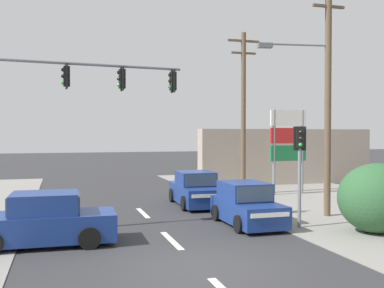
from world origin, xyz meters
The scene contains 13 objects.
ground_plane centered at (0.00, 0.00, 0.00)m, with size 140.00×140.00×0.00m, color #303033.
lane_dash_mid centered at (0.00, 3.00, 0.00)m, with size 0.20×2.40×0.01m, color silver.
lane_dash_far centered at (0.00, 8.00, 0.00)m, with size 0.20×2.40×0.01m, color silver.
utility_pole_midground_right centered at (6.81, 5.20, 5.09)m, with size 3.77×0.67×9.45m.
utility_pole_background_right centered at (6.22, 12.03, 4.61)m, with size 1.80×0.26×8.75m.
traffic_signal_mast centered at (-3.41, 5.35, 4.35)m, with size 6.87×0.87×6.00m.
pedestal_signal_right_kerb centered at (4.74, 3.52, 2.42)m, with size 0.43×0.31×3.56m.
shopping_plaza_sign centered at (8.59, 11.42, 2.98)m, with size 2.10×0.16×4.60m.
roadside_bush centered at (6.95, 2.00, 1.10)m, with size 2.81×2.41×2.33m.
shopfront_wall_far centered at (11.00, 16.00, 1.80)m, with size 12.00×1.00×3.60m, color #A39384.
sedan_crossing_left centered at (-3.78, 3.49, 0.70)m, with size 4.28×1.96×1.56m.
hatchback_oncoming_near centered at (3.19, 4.56, 0.70)m, with size 1.79×3.64×1.53m.
sedan_receding_far centered at (2.70, 9.31, 0.70)m, with size 2.02×4.30×1.56m.
Camera 1 is at (-3.30, -10.43, 3.31)m, focal length 42.00 mm.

